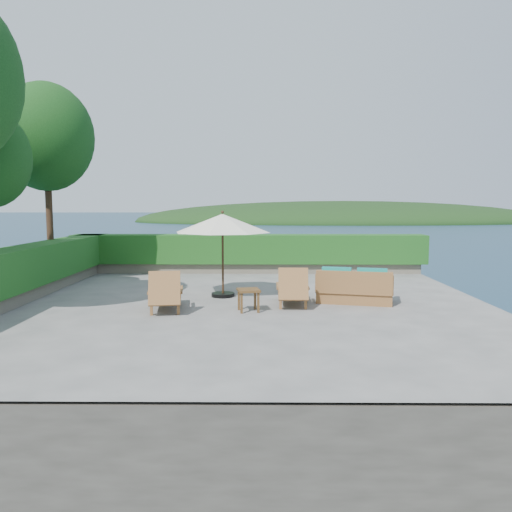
{
  "coord_description": "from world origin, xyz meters",
  "views": [
    {
      "loc": [
        0.41,
        -11.92,
        2.44
      ],
      "look_at": [
        0.3,
        0.8,
        1.1
      ],
      "focal_mm": 35.0,
      "sensor_mm": 36.0,
      "label": 1
    }
  ],
  "objects_px": {
    "patio_umbrella": "(223,224)",
    "wicker_loveseat": "(354,289)",
    "lounge_right": "(292,289)",
    "lounge_left": "(166,293)",
    "side_table": "(248,293)"
  },
  "relations": [
    {
      "from": "lounge_left",
      "to": "side_table",
      "type": "distance_m",
      "value": 1.9
    },
    {
      "from": "patio_umbrella",
      "to": "wicker_loveseat",
      "type": "relative_size",
      "value": 1.48
    },
    {
      "from": "lounge_left",
      "to": "side_table",
      "type": "xyz_separation_m",
      "value": [
        1.89,
        -0.08,
        0.02
      ]
    },
    {
      "from": "patio_umbrella",
      "to": "lounge_left",
      "type": "distance_m",
      "value": 2.59
    },
    {
      "from": "patio_umbrella",
      "to": "lounge_right",
      "type": "distance_m",
      "value": 2.57
    },
    {
      "from": "lounge_right",
      "to": "wicker_loveseat",
      "type": "height_order",
      "value": "lounge_right"
    },
    {
      "from": "side_table",
      "to": "wicker_loveseat",
      "type": "bearing_deg",
      "value": 21.94
    },
    {
      "from": "side_table",
      "to": "wicker_loveseat",
      "type": "xyz_separation_m",
      "value": [
        2.59,
        1.04,
        -0.07
      ]
    },
    {
      "from": "patio_umbrella",
      "to": "side_table",
      "type": "xyz_separation_m",
      "value": [
        0.72,
        -1.83,
        -1.49
      ]
    },
    {
      "from": "wicker_loveseat",
      "to": "lounge_left",
      "type": "bearing_deg",
      "value": -154.66
    },
    {
      "from": "patio_umbrella",
      "to": "wicker_loveseat",
      "type": "height_order",
      "value": "patio_umbrella"
    },
    {
      "from": "lounge_left",
      "to": "lounge_right",
      "type": "relative_size",
      "value": 1.04
    },
    {
      "from": "lounge_right",
      "to": "side_table",
      "type": "relative_size",
      "value": 2.94
    },
    {
      "from": "lounge_left",
      "to": "lounge_right",
      "type": "distance_m",
      "value": 3.0
    },
    {
      "from": "lounge_right",
      "to": "wicker_loveseat",
      "type": "relative_size",
      "value": 0.84
    }
  ]
}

